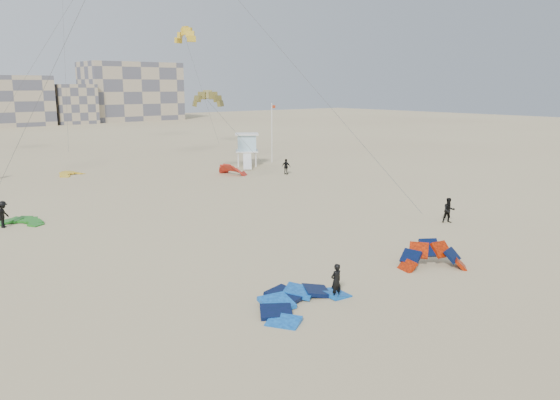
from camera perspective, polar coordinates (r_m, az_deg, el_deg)
ground at (r=25.17m, az=3.74°, el=-10.38°), size 320.00×320.00×0.00m
kite_ground_blue at (r=24.55m, az=2.27°, el=-10.95°), size 5.56×5.74×1.55m
kite_ground_orange at (r=30.50m, az=15.60°, el=-6.78°), size 4.74×4.75×3.46m
kite_ground_green at (r=42.47m, az=-25.54°, el=-2.29°), size 4.48×4.50×1.06m
kite_ground_red_far at (r=60.06m, az=-5.00°, el=2.67°), size 4.27×4.20×3.48m
kite_ground_yellow at (r=63.53m, az=-20.97°, el=2.43°), size 3.95×4.02×1.45m
kitesurfer_main at (r=25.15m, az=5.88°, el=-8.43°), size 0.60×0.40×1.64m
kitesurfer_b at (r=40.32m, az=17.23°, el=-1.04°), size 1.10×1.05×1.79m
kitesurfer_c at (r=41.72m, az=-26.96°, el=-1.35°), size 1.29×1.36×1.85m
kitesurfer_d at (r=59.80m, az=0.65°, el=3.50°), size 0.84×1.08×1.71m
kitesurfer_f at (r=83.08m, az=-3.86°, el=5.83°), size 1.14×1.70×1.76m
kite_fly_olive at (r=58.09m, az=-7.58°, el=10.28°), size 9.41×4.34×8.16m
kite_fly_yellow at (r=81.41m, az=-9.91°, el=16.48°), size 6.75×4.17×16.61m
lifeguard_tower_near at (r=66.46m, az=-3.46°, el=5.26°), size 3.85×5.90×3.92m
flagpole at (r=68.93m, az=-0.84°, el=7.17°), size 0.61×0.09×7.46m
condo_east at (r=163.00m, az=-15.26°, el=10.88°), size 26.00×14.00×16.00m
condo_fill_right at (r=152.86m, az=-20.84°, el=9.36°), size 10.00×10.00×10.00m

